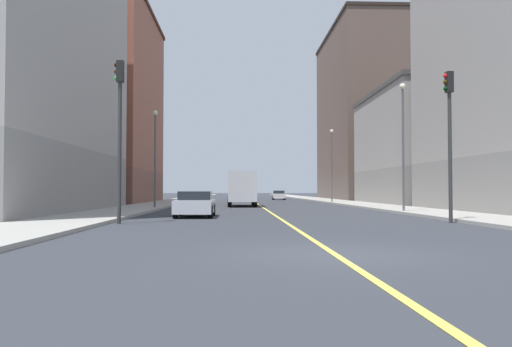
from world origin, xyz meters
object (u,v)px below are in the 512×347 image
(car_yellow, at_px, (242,195))
(car_white, at_px, (279,195))
(traffic_light_left_near, at_px, (449,126))
(traffic_light_right_near, at_px, (119,119))
(building_left_mid, at_px, (432,147))
(box_truck, at_px, (242,188))
(car_silver, at_px, (195,205))
(building_left_far, at_px, (368,115))
(street_lamp_left_far, at_px, (332,158))
(street_lamp_left_near, at_px, (403,134))
(building_right_midblock, at_px, (99,106))
(street_lamp_right_near, at_px, (155,148))

(car_yellow, distance_m, car_white, 5.26)
(traffic_light_left_near, xyz_separation_m, traffic_light_right_near, (-14.05, 0.00, 0.19))
(building_left_mid, height_order, traffic_light_right_near, building_left_mid)
(box_truck, bearing_deg, car_silver, -98.98)
(car_yellow, xyz_separation_m, car_silver, (-3.00, -44.90, -0.02))
(box_truck, bearing_deg, building_left_mid, 15.83)
(traffic_light_left_near, relative_size, car_white, 1.62)
(traffic_light_right_near, height_order, car_white, traffic_light_right_near)
(building_left_far, relative_size, car_white, 6.03)
(street_lamp_left_far, bearing_deg, building_left_mid, -28.70)
(traffic_light_right_near, distance_m, street_lamp_left_near, 17.62)
(building_left_far, height_order, street_lamp_left_near, building_left_far)
(street_lamp_left_far, bearing_deg, traffic_light_left_near, -91.81)
(building_right_midblock, height_order, street_lamp_left_near, building_right_midblock)
(building_left_far, distance_m, street_lamp_left_far, 21.88)
(building_left_far, distance_m, street_lamp_right_near, 43.67)
(street_lamp_left_near, relative_size, car_silver, 1.86)
(building_left_mid, height_order, car_yellow, building_left_mid)
(traffic_light_left_near, bearing_deg, street_lamp_right_near, 133.65)
(street_lamp_left_near, bearing_deg, building_left_mid, 64.05)
(building_right_midblock, relative_size, traffic_light_left_near, 3.19)
(traffic_light_left_near, height_order, car_white, traffic_light_left_near)
(traffic_light_right_near, bearing_deg, street_lamp_left_near, 31.19)
(building_right_midblock, height_order, street_lamp_right_near, building_right_midblock)
(building_right_midblock, distance_m, street_lamp_left_near, 35.45)
(building_left_mid, distance_m, traffic_light_right_near, 36.35)
(building_right_midblock, bearing_deg, car_yellow, 46.48)
(street_lamp_right_near, bearing_deg, building_left_mid, 24.91)
(car_yellow, xyz_separation_m, car_white, (5.22, 0.63, -0.03))
(traffic_light_right_near, xyz_separation_m, street_lamp_right_near, (-0.99, 15.76, 0.07))
(traffic_light_right_near, bearing_deg, car_white, 77.80)
(street_lamp_left_near, height_order, street_lamp_left_far, street_lamp_left_near)
(traffic_light_right_near, xyz_separation_m, car_silver, (2.76, 5.25, -3.72))
(building_right_midblock, distance_m, car_yellow, 24.67)
(car_white, height_order, box_truck, box_truck)
(traffic_light_left_near, xyz_separation_m, street_lamp_left_near, (1.02, 9.12, 0.63))
(building_left_mid, distance_m, street_lamp_left_near, 20.27)
(building_left_mid, distance_m, street_lamp_left_far, 10.14)
(building_right_midblock, xyz_separation_m, street_lamp_left_far, (24.91, -1.52, -5.64))
(building_right_midblock, xyz_separation_m, traffic_light_left_near, (23.90, -33.71, -6.23))
(traffic_light_right_near, relative_size, box_truck, 0.92)
(traffic_light_left_near, bearing_deg, building_left_far, 78.99)
(street_lamp_left_near, distance_m, box_truck, 16.48)
(building_right_midblock, xyz_separation_m, car_white, (20.83, 17.07, -9.77))
(building_right_midblock, xyz_separation_m, street_lamp_right_near, (8.86, -17.95, -5.97))
(building_left_mid, xyz_separation_m, box_truck, (-18.51, -5.25, -3.97))
(car_yellow, relative_size, car_silver, 1.07)
(building_left_mid, bearing_deg, car_yellow, 128.53)
(building_left_mid, height_order, street_lamp_left_near, building_left_mid)
(car_yellow, bearing_deg, building_left_far, 2.02)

